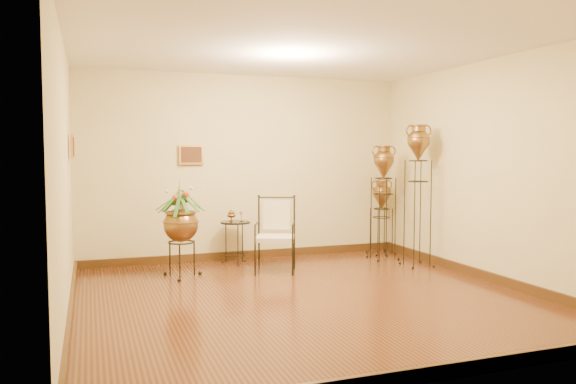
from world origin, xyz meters
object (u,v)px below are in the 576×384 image
object	(u,v)px
amphora_tall	(418,194)
planter_urn	(181,220)
amphora_mid	(383,201)
armchair	(275,235)
side_table	(235,242)

from	to	relation	value
amphora_tall	planter_urn	size ratio (longest dim) A/B	1.53
planter_urn	amphora_tall	bearing A→B (deg)	-7.09
amphora_tall	amphora_mid	xyz separation A→B (m)	(-0.20, 0.64, -0.16)
amphora_mid	armchair	world-z (taller)	amphora_mid
amphora_mid	armchair	xyz separation A→B (m)	(-1.86, -0.36, -0.38)
amphora_tall	amphora_mid	size ratio (longest dim) A/B	1.16
planter_urn	armchair	xyz separation A→B (m)	(1.26, -0.13, -0.23)
amphora_tall	amphora_mid	bearing A→B (deg)	107.11
side_table	amphora_tall	bearing A→B (deg)	-23.41
amphora_tall	side_table	world-z (taller)	amphora_tall
amphora_mid	armchair	distance (m)	1.93
amphora_mid	planter_urn	world-z (taller)	amphora_mid
amphora_mid	side_table	xyz separation A→B (m)	(-2.22, 0.41, -0.57)
amphora_tall	armchair	xyz separation A→B (m)	(-2.05, 0.28, -0.53)
amphora_tall	amphora_mid	world-z (taller)	amphora_tall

